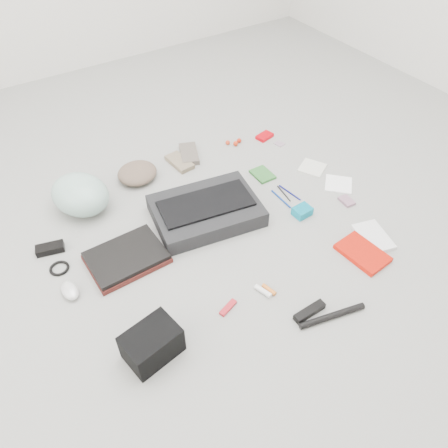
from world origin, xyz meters
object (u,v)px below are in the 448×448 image
messenger_bag (206,211)px  laptop (126,256)px  camera_bag (152,344)px  accordion_wallet (302,211)px  bike_helmet (80,194)px  book_red (362,253)px

messenger_bag → laptop: 0.44m
camera_bag → accordion_wallet: size_ratio=2.31×
camera_bag → accordion_wallet: 0.98m
messenger_bag → bike_helmet: bearing=151.2°
messenger_bag → laptop: size_ratio=1.55×
book_red → bike_helmet: bearing=128.9°
bike_helmet → accordion_wallet: bike_helmet is taller
laptop → bike_helmet: bike_helmet is taller
laptop → camera_bag: (-0.10, -0.47, 0.03)m
laptop → camera_bag: camera_bag is taller
bike_helmet → messenger_bag: bearing=-61.7°
bike_helmet → camera_bag: 0.90m
laptop → camera_bag: size_ratio=1.62×
camera_bag → accordion_wallet: camera_bag is taller
laptop → camera_bag: 0.48m
bike_helmet → camera_bag: (-0.06, -0.89, -0.03)m
messenger_bag → accordion_wallet: bearing=-21.0°
laptop → book_red: 1.04m
laptop → accordion_wallet: bearing=-14.0°
messenger_bag → camera_bag: 0.74m
laptop → book_red: (0.90, -0.54, -0.02)m
laptop → accordion_wallet: 0.86m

